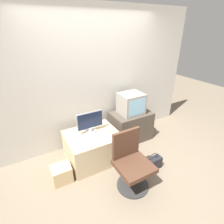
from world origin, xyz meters
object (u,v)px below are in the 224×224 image
Objects in this scene: main_monitor at (90,122)px; mouse at (108,131)px; crt_tv at (131,104)px; handbag at (152,164)px; keyboard at (95,136)px; cardboard_box_lower at (62,174)px; office_chair at (131,164)px.

mouse is (0.26, -0.16, -0.17)m from main_monitor.
main_monitor is at bearing -172.69° from crt_tv.
mouse is 0.79m from crt_tv.
main_monitor is 0.96m from crt_tv.
keyboard is at bearing 139.64° from handbag.
cardboard_box_lower is (-0.92, -0.16, -0.41)m from mouse.
main_monitor is 0.35m from mouse.
main_monitor is 0.54× the size of office_chair.
office_chair is at bearing -90.40° from mouse.
main_monitor is 1.43× the size of handbag.
cardboard_box_lower is 0.88× the size of handbag.
main_monitor is 1.03× the size of crt_tv.
mouse is at bearing 89.60° from office_chair.
handbag is (0.75, -0.64, -0.43)m from keyboard.
mouse is at bearing 9.80° from cardboard_box_lower.
crt_tv is (0.94, 0.12, 0.11)m from main_monitor.
mouse is at bearing -31.77° from main_monitor.
office_chair reaches higher than cardboard_box_lower.
crt_tv is at bearing 15.45° from cardboard_box_lower.
mouse reaches higher than handbag.
cardboard_box_lower is (-0.91, 0.58, -0.25)m from office_chair.
office_chair reaches higher than mouse.
keyboard is at bearing -88.13° from main_monitor.
crt_tv is (0.94, 0.31, 0.29)m from keyboard.
cardboard_box_lower is (-0.66, -0.32, -0.59)m from main_monitor.
mouse is (0.26, 0.03, 0.01)m from keyboard.
handbag is at bearing -53.35° from mouse.
keyboard reaches higher than handbag.
office_chair is at bearing -32.34° from cardboard_box_lower.
crt_tv is (0.68, 0.28, 0.28)m from mouse.
office_chair is 3.00× the size of cardboard_box_lower.
crt_tv is 1.39× the size of handbag.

